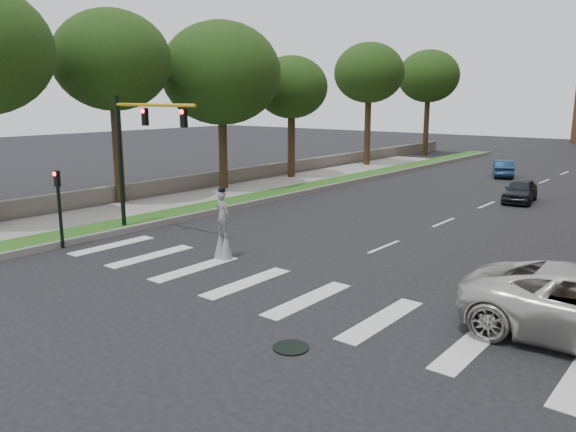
{
  "coord_description": "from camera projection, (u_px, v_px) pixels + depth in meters",
  "views": [
    {
      "loc": [
        11.08,
        -12.14,
        6.11
      ],
      "look_at": [
        -2.0,
        4.09,
        1.7
      ],
      "focal_mm": 35.0,
      "sensor_mm": 36.0,
      "label": 1
    }
  ],
  "objects": [
    {
      "name": "stilt_performer",
      "position": [
        223.0,
        231.0,
        21.51
      ],
      "size": [
        0.84,
        0.52,
        2.83
      ],
      "rotation": [
        0.0,
        0.0,
        3.13
      ],
      "color": "#312113",
      "rests_on": "ground"
    },
    {
      "name": "ground_plane",
      "position": [
        255.0,
        300.0,
        17.31
      ],
      "size": [
        160.0,
        160.0,
        0.0
      ],
      "primitive_type": "plane",
      "color": "black",
      "rests_on": "ground"
    },
    {
      "name": "sidewalk_left",
      "position": [
        188.0,
        199.0,
        33.81
      ],
      "size": [
        4.0,
        60.0,
        0.18
      ],
      "primitive_type": "cube",
      "color": "gray",
      "rests_on": "ground"
    },
    {
      "name": "stone_wall",
      "position": [
        282.0,
        169.0,
        44.39
      ],
      "size": [
        0.5,
        56.0,
        1.1
      ],
      "primitive_type": "cube",
      "color": "#605B53",
      "rests_on": "ground"
    },
    {
      "name": "car_mid",
      "position": [
        503.0,
        168.0,
        44.04
      ],
      "size": [
        2.77,
        4.24,
        1.32
      ],
      "primitive_type": "imported",
      "rotation": [
        0.0,
        0.0,
        3.52
      ],
      "color": "navy",
      "rests_on": "ground"
    },
    {
      "name": "secondary_signal",
      "position": [
        59.0,
        202.0,
        22.85
      ],
      "size": [
        0.25,
        0.21,
        3.23
      ],
      "color": "black",
      "rests_on": "ground"
    },
    {
      "name": "median_curb",
      "position": [
        337.0,
        185.0,
        38.93
      ],
      "size": [
        0.2,
        60.0,
        0.28
      ],
      "primitive_type": "cube",
      "color": "gray",
      "rests_on": "ground"
    },
    {
      "name": "car_near",
      "position": [
        520.0,
        190.0,
        33.38
      ],
      "size": [
        2.17,
        4.22,
        1.37
      ],
      "primitive_type": "imported",
      "rotation": [
        0.0,
        0.0,
        0.14
      ],
      "color": "black",
      "rests_on": "ground"
    },
    {
      "name": "traffic_signal",
      "position": [
        135.0,
        143.0,
        24.74
      ],
      "size": [
        5.3,
        0.23,
        6.2
      ],
      "color": "black",
      "rests_on": "ground"
    },
    {
      "name": "grass_median",
      "position": [
        325.0,
        184.0,
        39.58
      ],
      "size": [
        2.0,
        60.0,
        0.25
      ],
      "primitive_type": "cube",
      "color": "#225217",
      "rests_on": "ground"
    },
    {
      "name": "tree_3",
      "position": [
        291.0,
        88.0,
        41.58
      ],
      "size": [
        5.41,
        5.41,
        9.16
      ],
      "color": "#312113",
      "rests_on": "ground"
    },
    {
      "name": "tree_5",
      "position": [
        429.0,
        77.0,
        58.21
      ],
      "size": [
        6.35,
        6.35,
        10.98
      ],
      "color": "#312113",
      "rests_on": "ground"
    },
    {
      "name": "manhole",
      "position": [
        291.0,
        348.0,
        13.94
      ],
      "size": [
        0.9,
        0.9,
        0.04
      ],
      "primitive_type": "cylinder",
      "color": "black",
      "rests_on": "ground"
    },
    {
      "name": "tree_1",
      "position": [
        112.0,
        61.0,
        30.9
      ],
      "size": [
        6.48,
        6.48,
        10.88
      ],
      "color": "#312113",
      "rests_on": "ground"
    },
    {
      "name": "tree_2",
      "position": [
        221.0,
        74.0,
        36.09
      ],
      "size": [
        7.75,
        7.75,
        10.93
      ],
      "color": "#312113",
      "rests_on": "ground"
    },
    {
      "name": "tree_4",
      "position": [
        369.0,
        73.0,
        49.03
      ],
      "size": [
        6.14,
        6.14,
        10.84
      ],
      "color": "#312113",
      "rests_on": "ground"
    }
  ]
}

